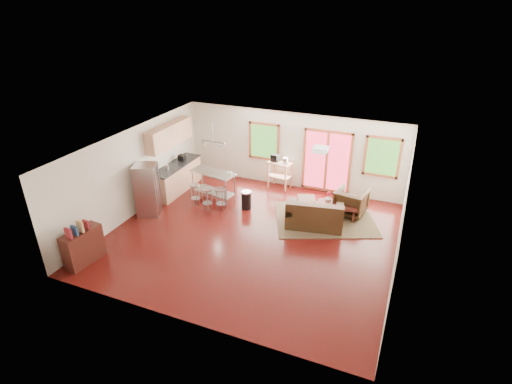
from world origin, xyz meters
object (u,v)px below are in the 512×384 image
at_px(coffee_table, 337,206).
at_px(refrigerator, 148,190).
at_px(ottoman, 306,203).
at_px(rug, 325,219).
at_px(kitchen_cart, 279,166).
at_px(armchair, 351,201).
at_px(loveseat, 314,216).
at_px(island, 213,180).

bearing_deg(coffee_table, refrigerator, -160.37).
bearing_deg(ottoman, rug, -33.17).
bearing_deg(kitchen_cart, ottoman, -40.69).
distance_m(coffee_table, ottoman, 1.05).
height_order(rug, kitchen_cart, kitchen_cart).
height_order(armchair, kitchen_cart, kitchen_cart).
bearing_deg(rug, loveseat, -109.83).
bearing_deg(ottoman, armchair, 7.26).
relative_size(coffee_table, kitchen_cart, 1.05).
bearing_deg(armchair, ottoman, 16.94).
height_order(refrigerator, island, refrigerator).
bearing_deg(armchair, loveseat, 64.62).
height_order(loveseat, refrigerator, refrigerator).
bearing_deg(refrigerator, rug, -2.92).
height_order(loveseat, kitchen_cart, kitchen_cart).
bearing_deg(loveseat, rug, 59.82).
bearing_deg(armchair, rug, 55.06).
bearing_deg(armchair, island, 18.55).
bearing_deg(loveseat, island, 161.59).
xyz_separation_m(coffee_table, ottoman, (-1.01, 0.23, -0.21)).
relative_size(refrigerator, island, 1.01).
relative_size(coffee_table, island, 0.79).
xyz_separation_m(loveseat, armchair, (0.81, 1.16, 0.10)).
bearing_deg(refrigerator, island, 29.29).
relative_size(rug, refrigerator, 1.79).
distance_m(loveseat, armchair, 1.42).
relative_size(ottoman, refrigerator, 0.33).
relative_size(armchair, kitchen_cart, 0.75).
bearing_deg(refrigerator, coffee_table, -1.64).
distance_m(loveseat, refrigerator, 4.96).
bearing_deg(coffee_table, armchair, 50.90).
height_order(armchair, refrigerator, refrigerator).
distance_m(ottoman, refrigerator, 4.82).
bearing_deg(loveseat, kitchen_cart, 120.35).
height_order(refrigerator, kitchen_cart, refrigerator).
distance_m(rug, ottoman, 0.86).
relative_size(armchair, island, 0.56).
bearing_deg(rug, coffee_table, 37.84).
bearing_deg(kitchen_cart, coffee_table, -30.23).
bearing_deg(island, rug, 0.57).
bearing_deg(island, loveseat, -8.05).
relative_size(loveseat, kitchen_cart, 1.46).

